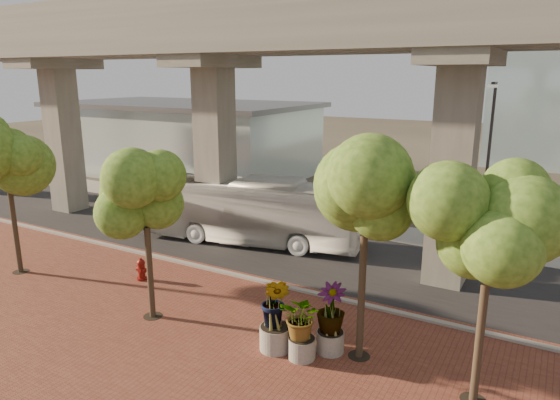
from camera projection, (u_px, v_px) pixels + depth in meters
The scene contains 18 objects.
ground at pixel (299, 271), 22.65m from camera, with size 160.00×160.00×0.00m, color #383128.
brick_plaza at pixel (183, 353), 15.89m from camera, with size 70.00×13.00×0.06m, color brown.
asphalt_road at pixel (318, 257), 24.33m from camera, with size 90.00×8.00×0.04m, color black.
curb_strip at pixel (277, 285), 20.94m from camera, with size 70.00×0.25×0.16m, color gray.
far_sidewalk at pixel (358, 228), 28.97m from camera, with size 90.00×3.00×0.06m, color gray.
transit_viaduct at pixel (320, 106), 22.56m from camera, with size 72.00×5.60×12.40m.
station_pavilion at pixel (184, 137), 44.93m from camera, with size 23.00×13.00×6.30m.
transit_bus at pixel (247, 211), 26.25m from camera, with size 2.88×12.28×3.42m, color silver.
fire_hydrant at pixel (141, 269), 21.45m from camera, with size 0.49×0.44×0.98m.
planter_front at pixel (302, 320), 15.30m from camera, with size 1.91×1.91×2.11m.
planter_right at pixel (331, 311), 15.63m from camera, with size 2.15×2.15×2.30m.
planter_left at pixel (275, 306), 15.74m from camera, with size 2.27×2.27×2.50m.
street_tree_far_west at pixel (6, 160), 21.17m from camera, with size 4.07×4.07×6.96m.
street_tree_near_west at pixel (145, 198), 17.19m from camera, with size 3.70×3.70×6.18m.
street_tree_near_east at pixel (366, 187), 14.37m from camera, with size 4.40×4.40×7.47m.
street_tree_far_east at pixel (491, 231), 12.39m from camera, with size 3.79×3.79×6.58m.
streetlamp_west at pixel (210, 130), 30.94m from camera, with size 0.45×1.32×9.09m.
streetlamp_east at pixel (488, 157), 23.79m from camera, with size 0.41×1.20×8.31m.
Camera 1 is at (9.71, -18.84, 8.66)m, focal length 32.00 mm.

